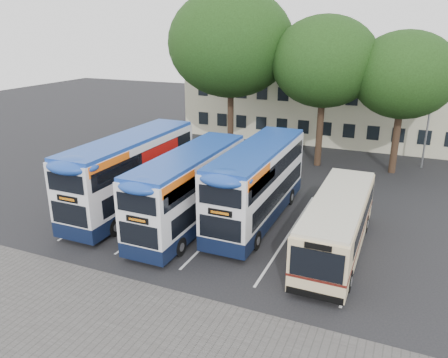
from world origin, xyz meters
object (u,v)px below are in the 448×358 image
tree_right (404,75)px  bus_dd_right (258,180)px  tree_mid (325,62)px  tree_left (231,43)px  bus_dd_left (132,170)px  bus_dd_mid (191,186)px  bus_single (338,221)px  lamp_post (432,101)px

tree_right → bus_dd_right: tree_right is taller
tree_mid → bus_dd_right: size_ratio=1.10×
tree_left → bus_dd_left: size_ratio=1.26×
tree_left → bus_dd_right: bearing=-60.9°
tree_mid → tree_right: bearing=3.9°
bus_dd_left → bus_dd_mid: size_ratio=1.07×
bus_dd_mid → bus_single: 7.72m
bus_dd_mid → bus_dd_right: (3.03, 2.10, 0.08)m
tree_right → bus_dd_mid: bearing=-123.9°
tree_mid → bus_dd_left: (-8.11, -12.92, -5.40)m
bus_dd_right → bus_single: bearing=-22.7°
bus_dd_left → tree_left: bearing=86.9°
tree_left → tree_mid: 7.50m
tree_right → bus_single: bearing=-97.1°
bus_dd_right → bus_single: size_ratio=1.09×
bus_dd_right → bus_single: (4.66, -1.95, -0.75)m
bus_dd_mid → tree_left: bearing=104.1°
bus_dd_right → bus_single: 5.10m
tree_left → bus_single: bearing=-50.7°
bus_dd_mid → bus_dd_right: bus_dd_right is taller
tree_left → bus_dd_right: (6.48, -11.67, -6.65)m
bus_dd_mid → bus_dd_right: bearing=34.8°
lamp_post → bus_single: lamp_post is taller
bus_dd_left → bus_single: 11.89m
tree_mid → bus_dd_mid: (-3.96, -13.63, -5.56)m
tree_left → bus_single: tree_left is taller
bus_dd_mid → bus_dd_right: size_ratio=0.97×
tree_mid → bus_dd_right: (-0.93, -11.53, -5.48)m
tree_right → bus_dd_left: bearing=-135.6°
bus_dd_right → tree_right: bearing=61.8°
tree_left → tree_right: size_ratio=1.31×
tree_left → tree_mid: (7.41, -0.14, -1.17)m
lamp_post → tree_mid: bearing=-161.8°
tree_left → bus_dd_right: size_ratio=1.30×
lamp_post → bus_dd_right: bearing=-121.0°
tree_mid → bus_dd_left: tree_mid is taller
bus_dd_left → bus_dd_mid: bus_dd_left is taller
tree_right → bus_dd_right: (-6.38, -11.90, -4.72)m
lamp_post → bus_dd_left: 22.06m
bus_dd_left → bus_dd_right: bearing=10.9°
lamp_post → tree_right: tree_right is taller
bus_dd_right → tree_left: bearing=119.1°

